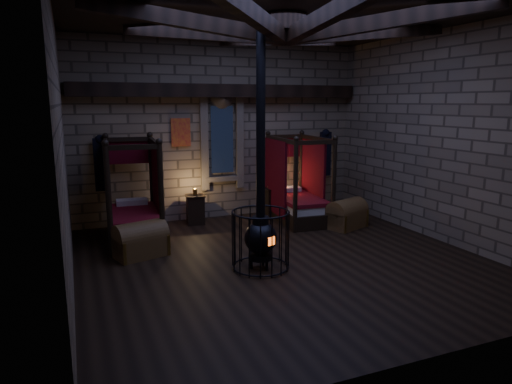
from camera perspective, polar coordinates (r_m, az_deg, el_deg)
name	(u,v)px	position (r m, az deg, el deg)	size (l,w,h in m)	color
room	(283,43)	(7.95, 3.41, 18.05)	(7.02, 7.02, 4.29)	black
bed_left	(134,215)	(9.69, -15.02, -2.85)	(1.17, 2.03, 2.05)	black
bed_right	(297,200)	(10.95, 5.14, -0.98)	(1.15, 1.98, 1.99)	black
trunk_left	(141,241)	(8.65, -14.21, -5.93)	(1.03, 0.80, 0.67)	brown
trunk_right	(347,215)	(10.47, 11.25, -2.81)	(1.05, 0.86, 0.67)	brown
nightstand_left	(195,209)	(10.67, -7.59, -2.13)	(0.47, 0.46, 0.83)	black
nightstand_right	(271,201)	(11.42, 1.93, -1.17)	(0.48, 0.46, 0.74)	black
stove	(261,234)	(7.70, 0.57, -5.25)	(0.98, 0.98, 4.05)	black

